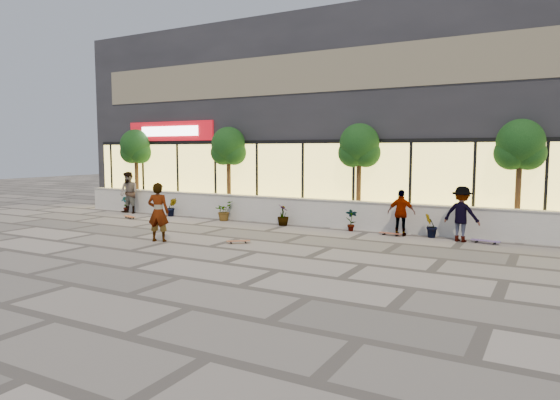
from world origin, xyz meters
The scene contains 21 objects.
ground centered at (0.00, 0.00, 0.00)m, with size 80.00×80.00×0.00m, color #9D9288.
planter_wall centered at (0.00, 7.00, 0.52)m, with size 22.00×0.42×1.04m.
retail_building centered at (0.00, 12.49, 4.25)m, with size 24.00×9.17×8.50m.
shrub_a centered at (-8.50, 6.45, 0.41)m, with size 0.43×0.29×0.81m, color #103311.
shrub_b centered at (-5.70, 6.45, 0.41)m, with size 0.45×0.36×0.81m, color #103311.
shrub_c centered at (-2.90, 6.45, 0.41)m, with size 0.73×0.63×0.81m, color #103311.
shrub_d centered at (-0.10, 6.45, 0.41)m, with size 0.45×0.45×0.81m, color #103311.
shrub_e centered at (2.70, 6.45, 0.41)m, with size 0.43×0.29×0.81m, color #103311.
shrub_f centered at (5.50, 6.45, 0.41)m, with size 0.45×0.36×0.81m, color #103311.
tree_west centered at (-9.00, 7.70, 2.99)m, with size 1.60×1.50×3.92m.
tree_midwest centered at (-3.50, 7.70, 2.99)m, with size 1.60×1.50×3.92m.
tree_mideast centered at (2.50, 7.70, 2.99)m, with size 1.60×1.50×3.92m.
tree_east centered at (8.00, 7.70, 2.99)m, with size 1.60×1.50×3.92m.
skater_center centered at (-1.96, 1.56, 0.94)m, with size 0.69×0.45×1.88m, color white.
skater_left centered at (-8.10, 6.29, 0.96)m, with size 0.93×0.73×1.92m, color tan.
skater_right_near centered at (4.54, 6.30, 0.79)m, with size 0.93×0.39×1.58m, color silver.
skater_right_far centered at (6.50, 6.21, 0.88)m, with size 1.14×0.66×1.77m, color maroon.
skateboard_center centered at (0.47, 2.49, 0.07)m, with size 0.69×0.61×0.09m.
skateboard_left centered at (-6.81, 5.04, 0.08)m, with size 0.78×0.44×0.09m.
skateboard_right_near centered at (4.21, 6.20, 0.08)m, with size 0.79×0.29×0.09m.
skateboard_right_far centered at (7.23, 6.20, 0.09)m, with size 0.89×0.34×0.10m.
Camera 1 is at (9.05, -10.33, 2.90)m, focal length 32.00 mm.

